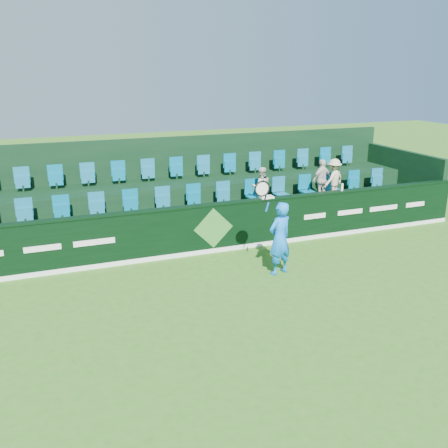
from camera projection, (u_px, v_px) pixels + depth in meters
name	position (u px, v px, depth m)	size (l,w,h in m)	color
ground	(280.00, 317.00, 10.00)	(60.00, 60.00, 0.00)	#326618
sponsor_hoarding	(212.00, 228.00, 13.36)	(16.00, 0.25, 1.35)	black
stand_tier_front	(199.00, 226.00, 14.42)	(16.00, 2.00, 0.80)	black
stand_tier_back	(181.00, 202.00, 16.04)	(16.00, 1.80, 1.30)	black
stand_rear	(176.00, 182.00, 16.26)	(16.00, 4.10, 2.60)	black
seat_row_front	(195.00, 199.00, 14.57)	(13.50, 0.50, 0.60)	#136586
seat_row_back	(177.00, 171.00, 16.02)	(13.50, 0.50, 0.60)	#136586
tennis_player	(279.00, 238.00, 11.86)	(1.15, 0.60, 2.41)	#0E75EF
spectator_left	(261.00, 187.00, 14.81)	(0.58, 0.45, 1.18)	beige
spectator_middle	(322.00, 180.00, 15.51)	(0.75, 0.31, 1.29)	beige
spectator_right	(334.00, 179.00, 15.66)	(0.82, 0.47, 1.27)	beige
towel	(267.00, 197.00, 13.70)	(0.36, 0.24, 0.05)	white
drinks_bottle	(342.00, 187.00, 14.51)	(0.07, 0.07, 0.21)	white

